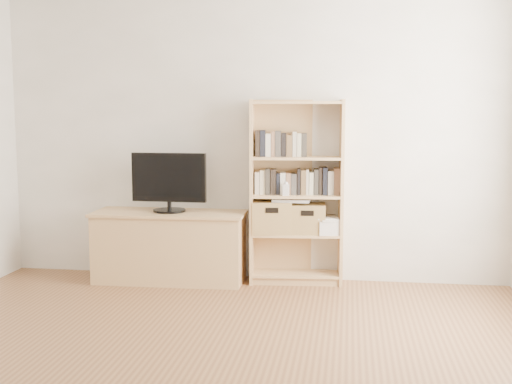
% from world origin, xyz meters
% --- Properties ---
extents(back_wall, '(4.50, 0.02, 2.60)m').
position_xyz_m(back_wall, '(0.00, 2.50, 1.30)').
color(back_wall, beige).
rests_on(back_wall, floor).
extents(tv_stand, '(1.31, 0.52, 0.60)m').
position_xyz_m(tv_stand, '(-0.70, 2.26, 0.30)').
color(tv_stand, tan).
rests_on(tv_stand, floor).
extents(bookshelf, '(0.82, 0.36, 1.60)m').
position_xyz_m(bookshelf, '(0.41, 2.36, 0.80)').
color(bookshelf, tan).
rests_on(bookshelf, floor).
extents(television, '(0.66, 0.07, 0.52)m').
position_xyz_m(television, '(-0.70, 2.26, 0.88)').
color(television, black).
rests_on(television, tv_stand).
extents(books_row_mid, '(0.90, 0.29, 0.24)m').
position_xyz_m(books_row_mid, '(0.41, 2.38, 0.90)').
color(books_row_mid, '#BAB39F').
rests_on(books_row_mid, bookshelf).
extents(books_row_upper, '(0.44, 0.21, 0.22)m').
position_xyz_m(books_row_upper, '(0.23, 2.36, 1.22)').
color(books_row_upper, '#BAB39F').
rests_on(books_row_upper, bookshelf).
extents(baby_monitor, '(0.05, 0.03, 0.10)m').
position_xyz_m(baby_monitor, '(0.33, 2.26, 0.83)').
color(baby_monitor, white).
rests_on(baby_monitor, bookshelf).
extents(basket_left, '(0.37, 0.32, 0.28)m').
position_xyz_m(basket_left, '(0.20, 2.33, 0.58)').
color(basket_left, '#A7824B').
rests_on(basket_left, bookshelf).
extents(basket_right, '(0.32, 0.27, 0.25)m').
position_xyz_m(basket_right, '(0.51, 2.36, 0.57)').
color(basket_right, '#A7824B').
rests_on(basket_right, bookshelf).
extents(laptop, '(0.32, 0.23, 0.03)m').
position_xyz_m(laptop, '(0.37, 2.35, 0.73)').
color(laptop, silver).
rests_on(laptop, basket_left).
extents(magazine_stack, '(0.24, 0.30, 0.12)m').
position_xyz_m(magazine_stack, '(0.68, 2.38, 0.51)').
color(magazine_stack, silver).
rests_on(magazine_stack, bookshelf).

